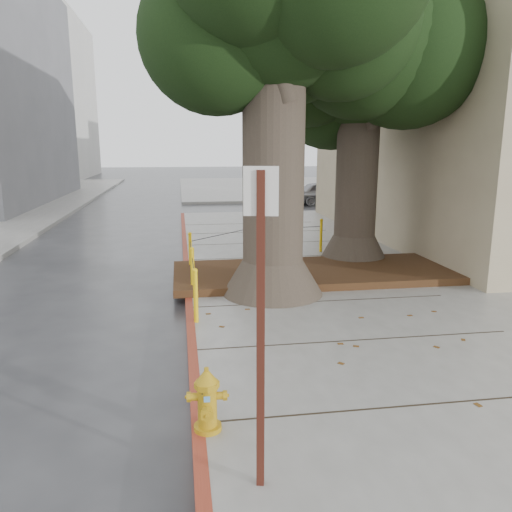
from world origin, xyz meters
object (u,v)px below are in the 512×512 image
at_px(fire_hydrant, 207,400).
at_px(signpost, 261,315).
at_px(car_red, 420,196).
at_px(car_silver, 326,193).

bearing_deg(fire_hydrant, signpost, -62.57).
relative_size(signpost, car_red, 0.79).
height_order(signpost, car_silver, signpost).
height_order(fire_hydrant, car_red, car_red).
xyz_separation_m(fire_hydrant, car_silver, (7.55, 21.11, 0.13)).
distance_m(fire_hydrant, car_red, 22.62).
xyz_separation_m(fire_hydrant, car_red, (11.95, 19.20, 0.08)).
height_order(fire_hydrant, signpost, signpost).
relative_size(signpost, car_silver, 0.76).
height_order(car_silver, car_red, car_silver).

